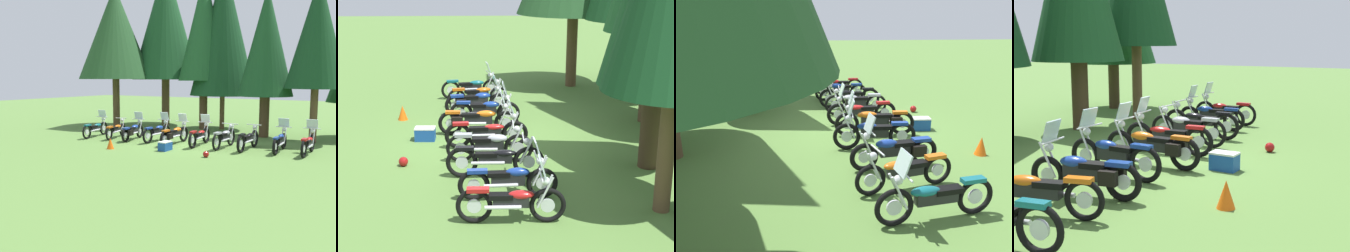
# 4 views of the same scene
# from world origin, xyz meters

# --- Properties ---
(ground_plane) EXTENTS (80.00, 80.00, 0.00)m
(ground_plane) POSITION_xyz_m (0.00, 0.00, 0.00)
(ground_plane) COLOR #547A38
(motorcycle_1) EXTENTS (0.78, 2.19, 0.99)m
(motorcycle_1) POSITION_xyz_m (-4.02, -0.25, 0.43)
(motorcycle_1) COLOR black
(motorcycle_1) RESTS_ON ground_plane
(motorcycle_2) EXTENTS (0.81, 2.19, 1.36)m
(motorcycle_2) POSITION_xyz_m (-2.91, -0.31, 0.46)
(motorcycle_2) COLOR black
(motorcycle_2) RESTS_ON ground_plane
(motorcycle_3) EXTENTS (0.77, 2.25, 1.38)m
(motorcycle_3) POSITION_xyz_m (-1.65, 0.01, 0.48)
(motorcycle_3) COLOR black
(motorcycle_3) RESTS_ON ground_plane
(motorcycle_4) EXTENTS (0.73, 2.42, 1.38)m
(motorcycle_4) POSITION_xyz_m (-0.53, -0.24, 0.48)
(motorcycle_4) COLOR black
(motorcycle_4) RESTS_ON ground_plane
(motorcycle_5) EXTENTS (0.71, 2.34, 1.38)m
(motorcycle_5) POSITION_xyz_m (0.64, 0.05, 0.46)
(motorcycle_5) COLOR black
(motorcycle_5) RESTS_ON ground_plane
(motorcycle_6) EXTENTS (0.77, 2.25, 1.03)m
(motorcycle_6) POSITION_xyz_m (1.81, 0.10, 0.48)
(motorcycle_6) COLOR black
(motorcycle_6) RESTS_ON ground_plane
(motorcycle_7) EXTENTS (0.66, 2.37, 1.04)m
(motorcycle_7) POSITION_xyz_m (2.86, 0.23, 0.46)
(motorcycle_7) COLOR black
(motorcycle_7) RESTS_ON ground_plane
(motorcycle_8) EXTENTS (0.66, 2.19, 1.36)m
(motorcycle_8) POSITION_xyz_m (4.13, 0.49, 0.46)
(motorcycle_8) COLOR black
(motorcycle_8) RESTS_ON ground_plane
(motorcycle_9) EXTENTS (0.69, 2.18, 1.38)m
(motorcycle_9) POSITION_xyz_m (5.25, 0.49, 0.47)
(motorcycle_9) COLOR black
(motorcycle_9) RESTS_ON ground_plane
(picnic_cooler) EXTENTS (0.40, 0.60, 0.39)m
(picnic_cooler) POSITION_xyz_m (-0.08, -1.77, 0.20)
(picnic_cooler) COLOR #19479E
(picnic_cooler) RESTS_ON ground_plane
(traffic_cone) EXTENTS (0.32, 0.32, 0.48)m
(traffic_cone) POSITION_xyz_m (-2.28, -2.73, 0.24)
(traffic_cone) COLOR #EA590F
(traffic_cone) RESTS_ON ground_plane
(dropped_helmet) EXTENTS (0.24, 0.24, 0.24)m
(dropped_helmet) POSITION_xyz_m (2.01, -2.11, 0.12)
(dropped_helmet) COLOR maroon
(dropped_helmet) RESTS_ON ground_plane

